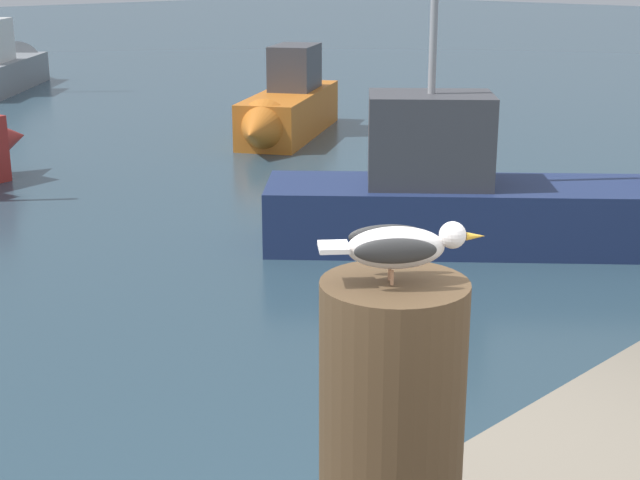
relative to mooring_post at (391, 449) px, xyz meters
The scene contains 5 objects.
mooring_post is the anchor object (origin of this frame).
seagull 0.53m from the mooring_post, 40.24° to the right, with size 0.33×0.29×0.14m.
boat_orange 14.33m from the mooring_post, 48.38° to the left, with size 4.11×3.07×1.59m.
boat_navy 8.04m from the mooring_post, 31.61° to the left, with size 4.39×4.61×4.19m.
boat_grey 22.54m from the mooring_post, 66.11° to the left, with size 4.66×4.69×4.90m.
Camera 1 is at (-2.27, -1.69, 3.02)m, focal length 52.07 mm.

